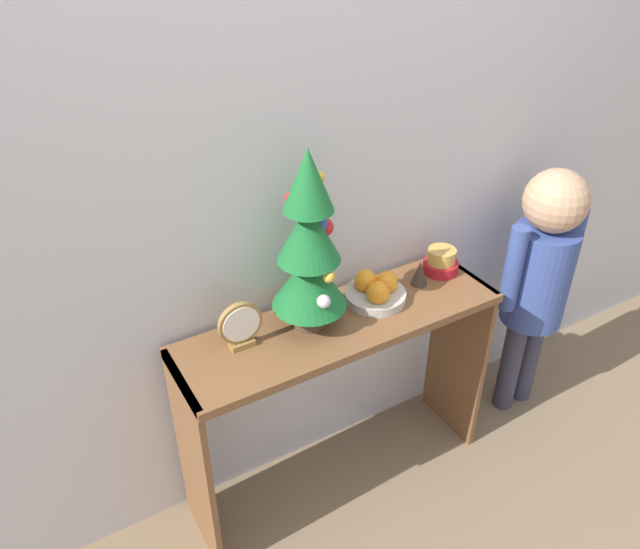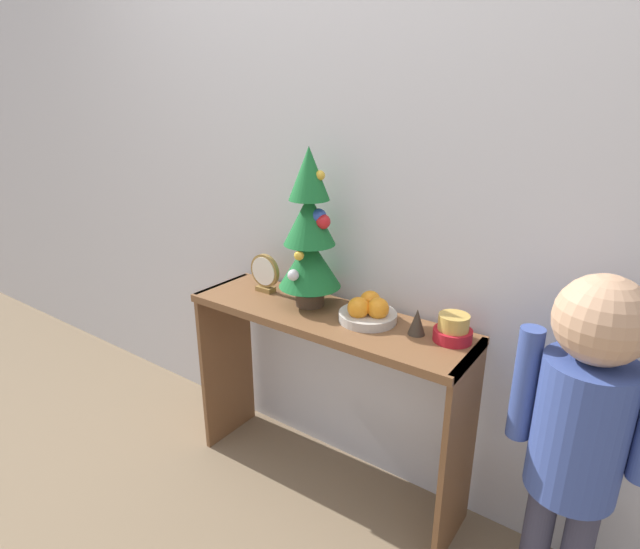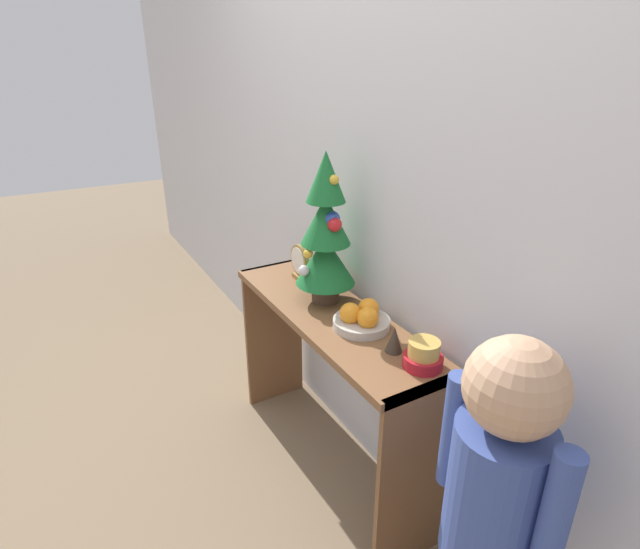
# 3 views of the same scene
# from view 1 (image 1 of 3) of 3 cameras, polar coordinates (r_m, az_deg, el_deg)

# --- Properties ---
(ground_plane) EXTENTS (12.00, 12.00, 0.00)m
(ground_plane) POSITION_cam_1_polar(r_m,az_deg,el_deg) (2.46, 3.79, -20.25)
(ground_plane) COLOR #7A664C
(back_wall) EXTENTS (7.00, 0.05, 2.50)m
(back_wall) POSITION_cam_1_polar(r_m,az_deg,el_deg) (1.92, -1.11, 11.13)
(back_wall) COLOR silver
(back_wall) RESTS_ON ground_plane
(console_table) EXTENTS (1.11, 0.33, 0.75)m
(console_table) POSITION_cam_1_polar(r_m,az_deg,el_deg) (2.13, 1.89, -7.98)
(console_table) COLOR brown
(console_table) RESTS_ON ground_plane
(mini_tree) EXTENTS (0.24, 0.24, 0.59)m
(mini_tree) POSITION_cam_1_polar(r_m,az_deg,el_deg) (1.84, -1.00, 2.47)
(mini_tree) COLOR #4C3828
(mini_tree) RESTS_ON console_table
(fruit_bowl) EXTENTS (0.21, 0.21, 0.10)m
(fruit_bowl) POSITION_cam_1_polar(r_m,az_deg,el_deg) (2.09, 5.14, -1.47)
(fruit_bowl) COLOR #B7B2A8
(fruit_bowl) RESTS_ON console_table
(singing_bowl) EXTENTS (0.13, 0.13, 0.09)m
(singing_bowl) POSITION_cam_1_polar(r_m,az_deg,el_deg) (2.27, 11.00, 1.15)
(singing_bowl) COLOR #AD1923
(singing_bowl) RESTS_ON console_table
(desk_clock) EXTENTS (0.14, 0.04, 0.16)m
(desk_clock) POSITION_cam_1_polar(r_m,az_deg,el_deg) (1.88, -7.28, -4.69)
(desk_clock) COLOR olive
(desk_clock) RESTS_ON console_table
(figurine) EXTENTS (0.06, 0.06, 0.09)m
(figurine) POSITION_cam_1_polar(r_m,az_deg,el_deg) (2.19, 9.10, 0.14)
(figurine) COLOR #382D23
(figurine) RESTS_ON console_table
(child_figure) EXTENTS (0.38, 0.24, 1.09)m
(child_figure) POSITION_cam_1_polar(r_m,az_deg,el_deg) (2.53, 19.53, 0.58)
(child_figure) COLOR #38384C
(child_figure) RESTS_ON ground_plane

